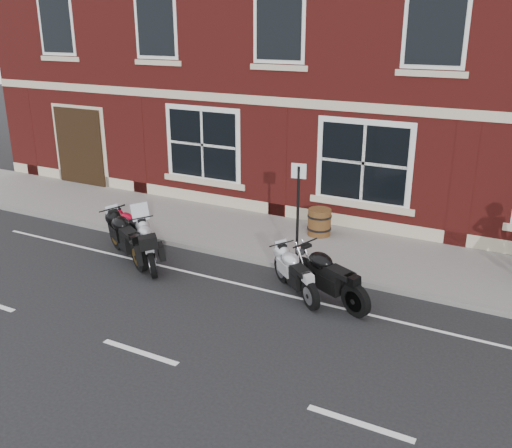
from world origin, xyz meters
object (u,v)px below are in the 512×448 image
object	(u,v)px
moto_touring_silver	(149,242)
moto_naked_black	(329,274)
moto_sport_red	(132,226)
parking_sign	(298,207)
barrel_planter	(319,222)
moto_sport_silver	(297,271)
moto_sport_black	(127,235)

from	to	relation	value
moto_touring_silver	moto_naked_black	bearing A→B (deg)	-41.04
moto_sport_red	parking_sign	xyz separation A→B (m)	(4.41, 0.54, 1.03)
moto_naked_black	barrel_planter	world-z (taller)	moto_naked_black
barrel_planter	moto_naked_black	bearing A→B (deg)	-64.90
moto_sport_silver	barrel_planter	bearing A→B (deg)	54.08
moto_touring_silver	moto_naked_black	xyz separation A→B (m)	(4.42, 0.24, 0.04)
moto_naked_black	parking_sign	world-z (taller)	parking_sign
moto_sport_red	moto_sport_black	size ratio (longest dim) A/B	0.87
parking_sign	moto_sport_black	bearing A→B (deg)	-170.39
moto_sport_red	barrel_planter	size ratio (longest dim) A/B	2.54
moto_touring_silver	moto_naked_black	world-z (taller)	moto_touring_silver
moto_sport_black	barrel_planter	world-z (taller)	moto_sport_black
moto_sport_silver	parking_sign	bearing A→B (deg)	64.21
moto_touring_silver	parking_sign	bearing A→B (deg)	-21.04
moto_naked_black	barrel_planter	xyz separation A→B (m)	(-1.49, 3.19, -0.11)
moto_sport_red	moto_touring_silver	bearing A→B (deg)	-107.51
moto_sport_red	moto_sport_black	world-z (taller)	moto_sport_black
moto_sport_black	barrel_planter	bearing A→B (deg)	-16.10
moto_sport_red	barrel_planter	world-z (taller)	moto_sport_red
moto_sport_red	moto_naked_black	world-z (taller)	moto_naked_black
moto_sport_black	parking_sign	xyz separation A→B (m)	(3.88, 1.34, 0.91)
moto_sport_black	moto_sport_silver	bearing A→B (deg)	-57.32
parking_sign	moto_sport_red	bearing A→B (deg)	177.44
moto_touring_silver	moto_sport_silver	world-z (taller)	moto_touring_silver
barrel_planter	parking_sign	distance (m)	2.32
moto_sport_black	moto_sport_red	bearing A→B (deg)	64.15
barrel_planter	parking_sign	xyz separation A→B (m)	(0.27, -2.06, 1.04)
moto_sport_silver	parking_sign	distance (m)	1.63
moto_sport_red	parking_sign	distance (m)	4.56
moto_sport_silver	moto_naked_black	world-z (taller)	moto_naked_black
moto_sport_red	moto_sport_silver	world-z (taller)	moto_sport_silver
moto_naked_black	parking_sign	xyz separation A→B (m)	(-1.22, 1.12, 0.93)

